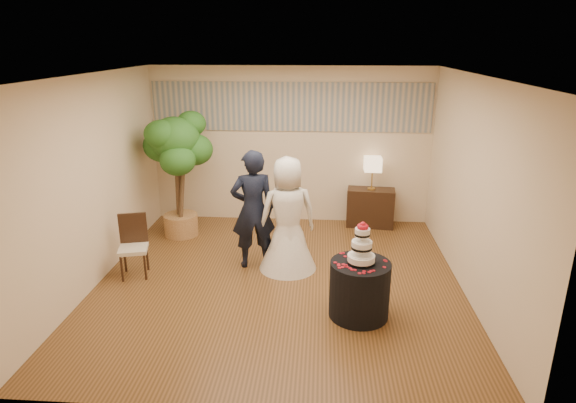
# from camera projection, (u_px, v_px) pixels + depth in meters

# --- Properties ---
(floor) EXTENTS (5.00, 5.00, 0.00)m
(floor) POSITION_uv_depth(u_px,v_px,m) (279.00, 281.00, 6.72)
(floor) COLOR brown
(floor) RESTS_ON ground
(ceiling) EXTENTS (5.00, 5.00, 0.00)m
(ceiling) POSITION_uv_depth(u_px,v_px,m) (277.00, 75.00, 5.84)
(ceiling) COLOR white
(ceiling) RESTS_ON wall_back
(wall_back) EXTENTS (5.00, 0.06, 2.80)m
(wall_back) POSITION_uv_depth(u_px,v_px,m) (291.00, 146.00, 8.65)
(wall_back) COLOR beige
(wall_back) RESTS_ON ground
(wall_front) EXTENTS (5.00, 0.06, 2.80)m
(wall_front) POSITION_uv_depth(u_px,v_px,m) (251.00, 273.00, 3.92)
(wall_front) COLOR beige
(wall_front) RESTS_ON ground
(wall_left) EXTENTS (0.06, 5.00, 2.80)m
(wall_left) POSITION_uv_depth(u_px,v_px,m) (93.00, 182.00, 6.45)
(wall_left) COLOR beige
(wall_left) RESTS_ON ground
(wall_right) EXTENTS (0.06, 5.00, 2.80)m
(wall_right) POSITION_uv_depth(u_px,v_px,m) (474.00, 190.00, 6.11)
(wall_right) COLOR beige
(wall_right) RESTS_ON ground
(mural_border) EXTENTS (4.90, 0.02, 0.85)m
(mural_border) POSITION_uv_depth(u_px,v_px,m) (291.00, 107.00, 8.40)
(mural_border) COLOR gray
(mural_border) RESTS_ON wall_back
(groom) EXTENTS (0.73, 0.58, 1.76)m
(groom) POSITION_uv_depth(u_px,v_px,m) (253.00, 210.00, 6.95)
(groom) COLOR black
(groom) RESTS_ON floor
(bride) EXTENTS (1.04, 1.04, 1.68)m
(bride) POSITION_uv_depth(u_px,v_px,m) (288.00, 214.00, 6.87)
(bride) COLOR white
(bride) RESTS_ON floor
(cake_table) EXTENTS (0.95, 0.95, 0.70)m
(cake_table) POSITION_uv_depth(u_px,v_px,m) (359.00, 289.00, 5.80)
(cake_table) COLOR black
(cake_table) RESTS_ON floor
(wedding_cake) EXTENTS (0.33, 0.33, 0.52)m
(wedding_cake) POSITION_uv_depth(u_px,v_px,m) (362.00, 243.00, 5.60)
(wedding_cake) COLOR white
(wedding_cake) RESTS_ON cake_table
(console) EXTENTS (0.86, 0.45, 0.69)m
(console) POSITION_uv_depth(u_px,v_px,m) (370.00, 208.00, 8.65)
(console) COLOR black
(console) RESTS_ON floor
(table_lamp) EXTENTS (0.30, 0.30, 0.58)m
(table_lamp) POSITION_uv_depth(u_px,v_px,m) (372.00, 173.00, 8.45)
(table_lamp) COLOR beige
(table_lamp) RESTS_ON console
(ficus_tree) EXTENTS (1.23, 1.23, 2.15)m
(ficus_tree) POSITION_uv_depth(u_px,v_px,m) (177.00, 175.00, 8.01)
(ficus_tree) COLOR #28611E
(ficus_tree) RESTS_ON floor
(side_chair) EXTENTS (0.50, 0.51, 0.89)m
(side_chair) POSITION_uv_depth(u_px,v_px,m) (133.00, 247.00, 6.76)
(side_chair) COLOR black
(side_chair) RESTS_ON floor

